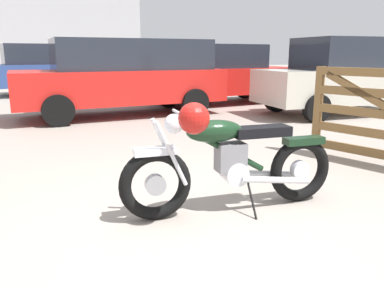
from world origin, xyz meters
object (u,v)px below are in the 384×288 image
(vintage_motorcycle, at_px, (228,160))
(silver_sedan_mid, at_px, (125,75))
(dark_sedan_left, at_px, (63,67))
(blue_hatchback_right, at_px, (165,66))
(white_estate_far, at_px, (343,75))
(red_hatchback_near, at_px, (224,74))
(pale_sedan_back, at_px, (134,65))

(vintage_motorcycle, bearing_deg, silver_sedan_mid, -89.32)
(silver_sedan_mid, xyz_separation_m, dark_sedan_left, (-1.11, 5.76, 0.00))
(silver_sedan_mid, distance_m, blue_hatchback_right, 6.98)
(silver_sedan_mid, distance_m, white_estate_far, 5.15)
(dark_sedan_left, bearing_deg, blue_hatchback_right, -0.56)
(dark_sedan_left, height_order, blue_hatchback_right, blue_hatchback_right)
(red_hatchback_near, bearing_deg, dark_sedan_left, 125.49)
(red_hatchback_near, xyz_separation_m, dark_sedan_left, (-4.19, 4.60, 0.10))
(dark_sedan_left, bearing_deg, silver_sedan_mid, -88.33)
(white_estate_far, bearing_deg, silver_sedan_mid, -16.70)
(silver_sedan_mid, height_order, red_hatchback_near, silver_sedan_mid)
(red_hatchback_near, relative_size, white_estate_far, 1.11)
(blue_hatchback_right, bearing_deg, silver_sedan_mid, -118.82)
(red_hatchback_near, bearing_deg, blue_hatchback_right, 85.58)
(vintage_motorcycle, bearing_deg, red_hatchback_near, -111.97)
(blue_hatchback_right, height_order, white_estate_far, same)
(dark_sedan_left, relative_size, pale_sedan_back, 1.15)
(dark_sedan_left, relative_size, white_estate_far, 1.24)
(blue_hatchback_right, bearing_deg, vintage_motorcycle, -108.69)
(pale_sedan_back, bearing_deg, white_estate_far, -75.85)
(vintage_motorcycle, bearing_deg, dark_sedan_left, -82.80)
(white_estate_far, bearing_deg, dark_sedan_left, -49.04)
(dark_sedan_left, height_order, pale_sedan_back, dark_sedan_left)
(white_estate_far, bearing_deg, vintage_motorcycle, 42.35)
(dark_sedan_left, xyz_separation_m, white_estate_far, (5.98, -7.41, -0.02))
(silver_sedan_mid, relative_size, dark_sedan_left, 0.98)
(pale_sedan_back, distance_m, white_estate_far, 12.22)
(vintage_motorcycle, distance_m, blue_hatchback_right, 12.75)
(vintage_motorcycle, distance_m, red_hatchback_near, 7.90)
(vintage_motorcycle, xyz_separation_m, silver_sedan_mid, (0.24, 6.00, 0.45))
(silver_sedan_mid, distance_m, red_hatchback_near, 3.30)
(silver_sedan_mid, height_order, pale_sedan_back, silver_sedan_mid)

